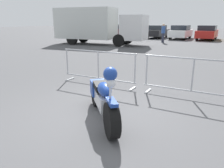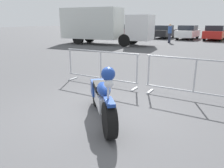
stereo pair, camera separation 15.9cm
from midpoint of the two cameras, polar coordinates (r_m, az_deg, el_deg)
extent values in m
plane|color=#4C4C4F|center=(4.85, -3.87, -7.77)|extent=(120.00, 120.00, 0.00)
cylinder|color=black|center=(3.81, -1.30, -9.48)|extent=(0.56, 0.60, 0.64)
cylinder|color=black|center=(5.22, -4.91, -2.26)|extent=(0.56, 0.60, 0.64)
cube|color=silver|center=(4.47, -3.42, -4.12)|extent=(0.73, 0.79, 0.28)
ellipsoid|color=navy|center=(4.21, -3.05, -1.38)|extent=(0.56, 0.59, 0.26)
cube|color=black|center=(4.56, -3.87, -0.53)|extent=(0.55, 0.57, 0.12)
cube|color=navy|center=(4.92, -4.52, -0.97)|extent=(0.48, 0.48, 0.32)
cube|color=navy|center=(3.67, -1.33, -4.71)|extent=(0.37, 0.39, 0.06)
cylinder|color=silver|center=(3.72, -1.67, -2.24)|extent=(0.06, 0.06, 0.45)
sphere|color=silver|center=(3.62, -1.53, 0.14)|extent=(0.16, 0.16, 0.16)
sphere|color=navy|center=(3.63, -1.71, 2.62)|extent=(0.24, 0.24, 0.24)
cylinder|color=#9EA0A5|center=(6.83, -4.35, 8.45)|extent=(2.59, 0.06, 0.04)
cylinder|color=#9EA0A5|center=(7.00, -4.20, 1.54)|extent=(2.59, 0.06, 0.04)
cylinder|color=#9EA0A5|center=(7.63, -12.22, 5.73)|extent=(0.04, 0.04, 0.85)
cylinder|color=#9EA0A5|center=(6.90, -4.27, 4.96)|extent=(0.04, 0.04, 0.85)
cylinder|color=#9EA0A5|center=(6.33, 5.29, 3.90)|extent=(0.04, 0.04, 0.85)
cube|color=#9EA0A5|center=(7.72, -11.55, 1.24)|extent=(0.06, 0.44, 0.03)
cube|color=#9EA0A5|center=(6.52, 4.59, -1.28)|extent=(0.06, 0.44, 0.03)
cylinder|color=#9EA0A5|center=(5.86, 20.02, 6.21)|extent=(2.59, 0.06, 0.04)
cylinder|color=#9EA0A5|center=(6.05, 19.24, -1.72)|extent=(2.59, 0.06, 0.04)
cylinder|color=#9EA0A5|center=(6.23, 8.30, 3.60)|extent=(0.04, 0.04, 0.85)
cylinder|color=#9EA0A5|center=(5.94, 19.62, 2.18)|extent=(0.04, 0.04, 0.85)
cube|color=#9EA0A5|center=(6.37, 8.66, -1.83)|extent=(0.06, 0.44, 0.03)
cube|color=silver|center=(19.47, -7.07, 15.44)|extent=(5.20, 2.79, 2.50)
cube|color=silver|center=(17.80, 5.58, 14.45)|extent=(2.01, 2.35, 1.90)
cylinder|color=black|center=(19.05, 3.62, 11.75)|extent=(0.98, 0.37, 0.96)
cylinder|color=black|center=(17.24, 1.53, 11.30)|extent=(0.98, 0.37, 0.96)
cylinder|color=black|center=(20.78, -7.73, 12.01)|extent=(0.98, 0.37, 0.96)
cylinder|color=black|center=(19.13, -10.64, 11.53)|extent=(0.98, 0.37, 0.96)
cube|color=maroon|center=(28.44, 0.86, 13.56)|extent=(1.93, 4.46, 0.72)
cube|color=#1E232B|center=(28.28, 0.71, 14.79)|extent=(1.72, 2.30, 0.51)
cylinder|color=black|center=(30.05, 0.89, 13.14)|extent=(0.25, 0.66, 0.66)
cylinder|color=black|center=(29.36, 3.54, 13.03)|extent=(0.25, 0.66, 0.66)
cylinder|color=black|center=(27.61, -1.99, 12.85)|extent=(0.25, 0.66, 0.66)
cylinder|color=black|center=(26.86, 0.82, 12.76)|extent=(0.25, 0.66, 0.66)
cube|color=#284799|center=(27.46, 6.11, 13.26)|extent=(1.76, 4.07, 0.65)
cube|color=#1E232B|center=(27.31, 6.03, 14.42)|extent=(1.57, 2.10, 0.47)
cylinder|color=black|center=(28.93, 5.87, 12.88)|extent=(0.22, 0.60, 0.60)
cylinder|color=black|center=(28.40, 8.47, 12.73)|extent=(0.22, 0.60, 0.60)
cylinder|color=black|center=(26.60, 3.57, 12.64)|extent=(0.22, 0.60, 0.60)
cylinder|color=black|center=(26.03, 6.35, 12.49)|extent=(0.22, 0.60, 0.60)
cube|color=black|center=(26.58, 11.61, 12.99)|extent=(1.85, 4.28, 0.69)
cube|color=#1E232B|center=(26.42, 11.58, 14.26)|extent=(1.65, 2.21, 0.49)
cylinder|color=black|center=(28.11, 11.04, 12.60)|extent=(0.24, 0.64, 0.63)
cylinder|color=black|center=(27.68, 13.94, 12.38)|extent=(0.24, 0.64, 0.63)
cylinder|color=black|center=(25.56, 9.02, 12.36)|extent=(0.24, 0.64, 0.63)
cylinder|color=black|center=(25.09, 12.18, 12.13)|extent=(0.24, 0.64, 0.63)
cube|color=white|center=(25.78, 17.34, 12.54)|extent=(1.89, 4.39, 0.71)
cube|color=#1E232B|center=(25.61, 17.38, 13.88)|extent=(1.69, 2.27, 0.50)
cylinder|color=black|center=(27.32, 16.40, 12.17)|extent=(0.24, 0.65, 0.65)
cylinder|color=black|center=(27.01, 19.51, 11.87)|extent=(0.24, 0.65, 0.65)
cylinder|color=black|center=(24.63, 14.84, 11.91)|extent=(0.24, 0.65, 0.65)
cylinder|color=black|center=(24.29, 18.27, 11.58)|extent=(0.24, 0.65, 0.65)
cube|color=#B21E19|center=(25.51, 23.40, 11.94)|extent=(1.91, 4.42, 0.71)
cube|color=#1E232B|center=(25.33, 23.51, 13.29)|extent=(1.70, 2.28, 0.51)
cylinder|color=black|center=(27.00, 22.10, 11.62)|extent=(0.24, 0.66, 0.65)
cylinder|color=black|center=(26.84, 25.30, 11.24)|extent=(0.24, 0.66, 0.65)
cylinder|color=black|center=(24.24, 21.14, 11.31)|extent=(0.24, 0.66, 0.65)
cylinder|color=black|center=(24.06, 24.69, 10.90)|extent=(0.24, 0.66, 0.65)
cylinder|color=#262838|center=(20.98, 12.93, 11.64)|extent=(0.33, 0.33, 0.85)
cylinder|color=#2D4C8C|center=(20.94, 13.06, 13.64)|extent=(0.47, 0.47, 0.62)
sphere|color=tan|center=(20.93, 13.13, 14.79)|extent=(0.22, 0.22, 0.22)
camera|label=1|loc=(0.08, -90.96, -0.28)|focal=35.00mm
camera|label=2|loc=(0.08, 89.04, 0.28)|focal=35.00mm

